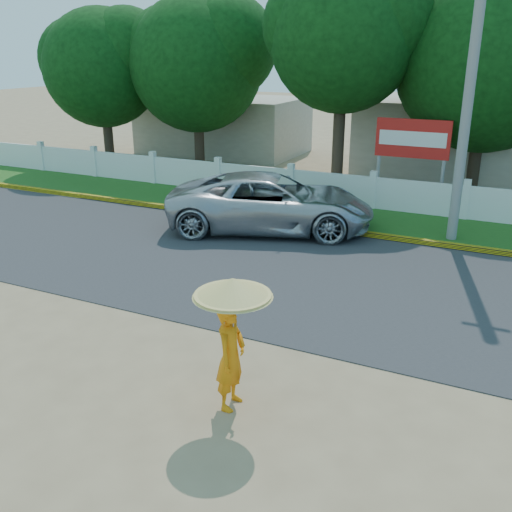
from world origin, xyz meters
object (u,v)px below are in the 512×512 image
Objects in this scene: billboard at (412,143)px; monk_with_parasol at (232,325)px; utility_pole at (470,88)px; vehicle at (271,202)px.

monk_with_parasol is at bearing -89.69° from billboard.
monk_with_parasol is 13.33m from billboard.
utility_pole is at bearing -59.99° from billboard.
billboard reaches higher than monk_with_parasol.
utility_pole is 6.24m from vehicle.
billboard is (3.12, 4.78, 1.29)m from vehicle.
billboard is at bearing 120.01° from utility_pole.
monk_with_parasol is 0.72× the size of billboard.
billboard is (-1.97, 3.41, -2.05)m from utility_pole.
monk_with_parasol is (3.19, -8.53, 0.54)m from vehicle.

